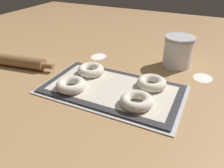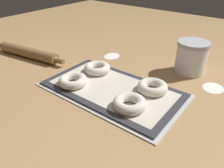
# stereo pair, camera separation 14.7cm
# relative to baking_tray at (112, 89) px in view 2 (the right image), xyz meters

# --- Properties ---
(ground_plane) EXTENTS (2.80, 2.80, 0.00)m
(ground_plane) POSITION_rel_baking_tray_xyz_m (-0.02, 0.02, -0.00)
(ground_plane) COLOR #A87F51
(baking_tray) EXTENTS (0.53, 0.31, 0.01)m
(baking_tray) POSITION_rel_baking_tray_xyz_m (0.00, 0.00, 0.00)
(baking_tray) COLOR silver
(baking_tray) RESTS_ON ground_plane
(baking_mat) EXTENTS (0.51, 0.28, 0.00)m
(baking_mat) POSITION_rel_baking_tray_xyz_m (0.00, 0.00, 0.01)
(baking_mat) COLOR #333338
(baking_mat) RESTS_ON baking_tray
(bagel_front_left) EXTENTS (0.11, 0.11, 0.03)m
(bagel_front_left) POSITION_rel_baking_tray_xyz_m (-0.14, -0.07, 0.02)
(bagel_front_left) COLOR silver
(bagel_front_left) RESTS_ON baking_mat
(bagel_front_right) EXTENTS (0.11, 0.11, 0.03)m
(bagel_front_right) POSITION_rel_baking_tray_xyz_m (0.12, -0.06, 0.02)
(bagel_front_right) COLOR silver
(bagel_front_right) RESTS_ON baking_mat
(bagel_back_left) EXTENTS (0.11, 0.11, 0.03)m
(bagel_back_left) POSITION_rel_baking_tray_xyz_m (-0.13, 0.07, 0.02)
(bagel_back_left) COLOR silver
(bagel_back_left) RESTS_ON baking_mat
(bagel_back_right) EXTENTS (0.11, 0.11, 0.03)m
(bagel_back_right) POSITION_rel_baking_tray_xyz_m (0.13, 0.07, 0.02)
(bagel_back_right) COLOR silver
(bagel_back_right) RESTS_ON baking_mat
(flour_canister) EXTENTS (0.13, 0.13, 0.14)m
(flour_canister) POSITION_rel_baking_tray_xyz_m (0.17, 0.33, 0.07)
(flour_canister) COLOR white
(flour_canister) RESTS_ON ground_plane
(rolling_pin) EXTENTS (0.45, 0.11, 0.05)m
(rolling_pin) POSITION_rel_baking_tray_xyz_m (-0.52, -0.01, 0.02)
(rolling_pin) COLOR olive
(rolling_pin) RESTS_ON ground_plane
(flour_patch_near) EXTENTS (0.08, 0.09, 0.00)m
(flour_patch_near) POSITION_rel_baking_tray_xyz_m (0.30, 0.25, -0.00)
(flour_patch_near) COLOR white
(flour_patch_near) RESTS_ON ground_plane
(flour_patch_far) EXTENTS (0.07, 0.09, 0.00)m
(flour_patch_far) POSITION_rel_baking_tray_xyz_m (-0.20, 0.26, -0.00)
(flour_patch_far) COLOR white
(flour_patch_far) RESTS_ON ground_plane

